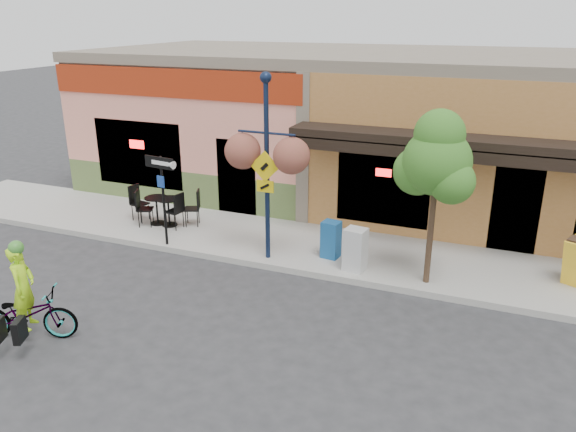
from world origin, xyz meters
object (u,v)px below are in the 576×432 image
(newspaper_box_blue, at_px, (331,239))
(cyclist_rider, at_px, (25,300))
(street_tree, at_px, (434,199))
(newspaper_box_grey, at_px, (355,250))
(building, at_px, (376,124))
(lamp_post, at_px, (267,169))
(one_way_sign, at_px, (164,201))
(bicycle, at_px, (26,314))

(newspaper_box_blue, bearing_deg, cyclist_rider, -120.13)
(street_tree, bearing_deg, newspaper_box_blue, 168.44)
(newspaper_box_grey, relative_size, street_tree, 0.26)
(building, relative_size, lamp_post, 4.23)
(lamp_post, bearing_deg, cyclist_rider, -119.72)
(newspaper_box_grey, distance_m, street_tree, 2.12)
(lamp_post, distance_m, one_way_sign, 2.87)
(building, xyz_separation_m, newspaper_box_blue, (0.46, -6.07, -1.66))
(bicycle, height_order, one_way_sign, one_way_sign)
(bicycle, relative_size, lamp_post, 0.43)
(cyclist_rider, distance_m, newspaper_box_grey, 6.72)
(newspaper_box_blue, xyz_separation_m, newspaper_box_grey, (0.72, -0.47, 0.05))
(one_way_sign, bearing_deg, lamp_post, 12.35)
(building, xyz_separation_m, cyclist_rider, (-3.60, -11.26, -1.47))
(building, distance_m, newspaper_box_blue, 6.30)
(cyclist_rider, distance_m, newspaper_box_blue, 6.59)
(building, xyz_separation_m, street_tree, (2.77, -6.54, -0.22))
(one_way_sign, xyz_separation_m, newspaper_box_blue, (4.04, 0.78, -0.68))
(newspaper_box_grey, bearing_deg, one_way_sign, -167.66)
(one_way_sign, bearing_deg, bicycle, -83.13)
(building, bearing_deg, lamp_post, -97.85)
(lamp_post, xyz_separation_m, newspaper_box_grey, (2.09, 0.10, -1.66))
(newspaper_box_blue, bearing_deg, building, 102.17)
(bicycle, distance_m, cyclist_rider, 0.30)
(newspaper_box_grey, bearing_deg, bicycle, -127.03)
(cyclist_rider, xyz_separation_m, lamp_post, (2.69, 4.63, 1.52))
(bicycle, xyz_separation_m, one_way_sign, (0.06, 4.41, 0.79))
(cyclist_rider, height_order, one_way_sign, one_way_sign)
(bicycle, distance_m, newspaper_box_grey, 6.75)
(building, bearing_deg, newspaper_box_grey, -79.80)
(one_way_sign, bearing_deg, street_tree, 10.50)
(building, height_order, newspaper_box_grey, building)
(cyclist_rider, bearing_deg, bicycle, 67.55)
(building, height_order, one_way_sign, building)
(cyclist_rider, bearing_deg, building, -40.17)
(newspaper_box_blue, distance_m, street_tree, 2.76)
(building, bearing_deg, one_way_sign, -117.62)
(lamp_post, relative_size, street_tree, 1.14)
(cyclist_rider, bearing_deg, newspaper_box_blue, -60.43)
(cyclist_rider, relative_size, street_tree, 0.42)
(bicycle, xyz_separation_m, street_tree, (6.42, 4.72, 1.55))
(newspaper_box_grey, height_order, street_tree, street_tree)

